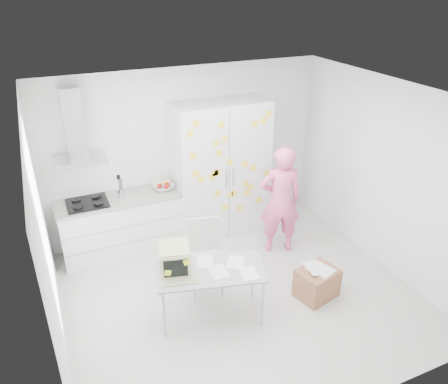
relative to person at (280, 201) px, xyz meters
name	(u,v)px	position (x,y,z in m)	size (l,w,h in m)	color
floor	(240,294)	(-1.02, -0.75, -0.87)	(4.50, 4.00, 0.02)	silver
walls	(218,184)	(-1.02, -0.03, 0.49)	(4.52, 4.01, 2.70)	white
ceiling	(244,98)	(-1.02, -0.75, 1.84)	(4.50, 4.00, 0.02)	white
counter_run	(122,224)	(-2.22, 0.95, -0.39)	(1.84, 0.63, 1.28)	white
range_hood	(75,133)	(-2.67, 1.09, 1.10)	(0.70, 0.48, 1.01)	silver
tall_cabinet	(221,169)	(-0.57, 0.92, 0.24)	(1.50, 0.68, 2.20)	silver
person	(280,201)	(0.00, 0.00, 0.00)	(0.63, 0.41, 1.72)	#F55F92
desk	(188,265)	(-1.78, -0.86, -0.07)	(1.42, 0.96, 1.04)	#A0A2AA
chair	(205,251)	(-1.38, -0.39, -0.28)	(0.55, 0.55, 1.02)	beige
cardboard_box	(317,283)	(-0.09, -1.19, -0.65)	(0.59, 0.52, 0.45)	#966141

